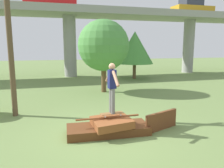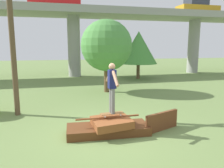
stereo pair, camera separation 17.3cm
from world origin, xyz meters
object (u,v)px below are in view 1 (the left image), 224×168
tree_behind_left (104,46)px  skater (112,85)px  car_on_overpass_mid (49,0)px  utility_pole (9,34)px  tree_behind_right (135,48)px  car_on_overpass_left (192,8)px  skateboard (112,113)px

tree_behind_left → skater: bearing=-100.9°
skater → car_on_overpass_mid: bearing=97.2°
skater → utility_pole: 4.46m
tree_behind_right → utility_pole: bearing=-134.6°
car_on_overpass_left → tree_behind_right: 9.10m
utility_pole → tree_behind_right: (8.14, 8.26, -0.55)m
skateboard → utility_pole: (-3.20, 2.65, 2.52)m
skateboard → car_on_overpass_mid: 14.89m
skater → car_on_overpass_left: (12.43, 14.18, 5.06)m
tree_behind_left → tree_behind_right: bearing=51.5°
car_on_overpass_left → tree_behind_left: car_on_overpass_left is taller
tree_behind_right → tree_behind_left: bearing=-128.5°
car_on_overpass_left → car_on_overpass_mid: car_on_overpass_left is taller
car_on_overpass_mid → skateboard: bearing=-82.8°
skater → tree_behind_right: (4.94, 10.91, 1.07)m
car_on_overpass_left → utility_pole: bearing=-143.6°
tree_behind_left → skateboard: bearing=-100.9°
utility_pole → car_on_overpass_left: bearing=36.4°
car_on_overpass_left → utility_pole: car_on_overpass_left is taller
skateboard → utility_pole: size_ratio=0.12×
car_on_overpass_mid → utility_pole: car_on_overpass_mid is taller
skater → car_on_overpass_mid: size_ratio=0.37×
skater → tree_behind_left: (1.19, 6.20, 1.21)m
car_on_overpass_left → tree_behind_right: size_ratio=1.06×
utility_pole → tree_behind_left: size_ratio=1.43×
skateboard → tree_behind_right: 12.13m
car_on_overpass_left → skateboard: bearing=-131.2°
car_on_overpass_left → utility_pole: 19.72m
skateboard → car_on_overpass_mid: car_on_overpass_mid is taller
tree_behind_left → utility_pole: bearing=-141.0°
utility_pole → tree_behind_right: utility_pole is taller
skateboard → tree_behind_right: size_ratio=0.19×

